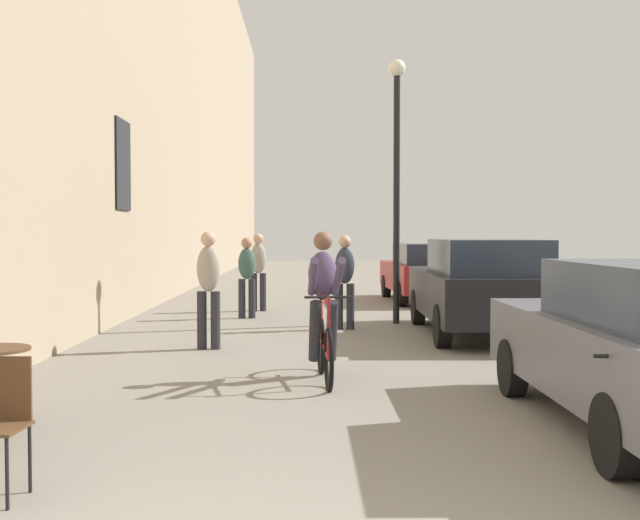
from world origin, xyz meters
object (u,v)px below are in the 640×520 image
object	(u,v)px
pedestrian_near	(208,283)
pedestrian_furthest	(258,267)
parked_car_second	(481,286)
cyclist_on_bicycle	(324,309)
pedestrian_mid	(345,277)
street_lamp	(397,157)
parked_car_third	(425,272)
pedestrian_far	(247,273)

from	to	relation	value
pedestrian_near	pedestrian_furthest	distance (m)	5.54
pedestrian_furthest	parked_car_second	distance (m)	5.69
cyclist_on_bicycle	pedestrian_mid	bearing A→B (deg)	84.28
cyclist_on_bicycle	parked_car_second	bearing A→B (deg)	54.53
pedestrian_furthest	street_lamp	world-z (taller)	street_lamp
cyclist_on_bicycle	street_lamp	size ratio (longest dim) A/B	0.36
pedestrian_near	parked_car_third	size ratio (longest dim) A/B	0.42
pedestrian_near	parked_car_third	bearing A→B (deg)	60.75
pedestrian_near	street_lamp	distance (m)	4.91
pedestrian_near	pedestrian_mid	size ratio (longest dim) A/B	1.04
cyclist_on_bicycle	parked_car_third	bearing A→B (deg)	74.98
street_lamp	parked_car_third	bearing A→B (deg)	74.91
cyclist_on_bicycle	pedestrian_furthest	size ratio (longest dim) A/B	1.05
pedestrian_near	pedestrian_far	xyz separation A→B (m)	(0.24, 4.09, -0.07)
cyclist_on_bicycle	parked_car_second	world-z (taller)	cyclist_on_bicycle
cyclist_on_bicycle	pedestrian_far	xyz separation A→B (m)	(-1.39, 6.43, 0.09)
pedestrian_far	pedestrian_mid	bearing A→B (deg)	-44.03
pedestrian_far	parked_car_third	xyz separation A→B (m)	(4.09, 3.64, -0.16)
pedestrian_furthest	parked_car_third	bearing A→B (deg)	29.20
pedestrian_mid	street_lamp	world-z (taller)	street_lamp
pedestrian_furthest	cyclist_on_bicycle	bearing A→B (deg)	-80.94
pedestrian_far	parked_car_third	bearing A→B (deg)	41.67
parked_car_third	pedestrian_near	bearing A→B (deg)	-119.25
pedestrian_mid	parked_car_second	world-z (taller)	pedestrian_mid
cyclist_on_bicycle	pedestrian_furthest	bearing A→B (deg)	99.06
cyclist_on_bicycle	pedestrian_near	xyz separation A→B (m)	(-1.63, 2.34, 0.16)
pedestrian_near	cyclist_on_bicycle	bearing A→B (deg)	-55.20
cyclist_on_bicycle	street_lamp	bearing A→B (deg)	75.04
pedestrian_near	street_lamp	xyz separation A→B (m)	(3.10, 3.15, 2.14)
pedestrian_mid	street_lamp	distance (m)	2.55
cyclist_on_bicycle	pedestrian_near	size ratio (longest dim) A/B	1.02
cyclist_on_bicycle	parked_car_third	size ratio (longest dim) A/B	0.43
pedestrian_near	parked_car_second	bearing A→B (deg)	18.08
cyclist_on_bicycle	street_lamp	world-z (taller)	street_lamp
pedestrian_furthest	pedestrian_near	bearing A→B (deg)	-93.87
street_lamp	pedestrian_far	bearing A→B (deg)	161.83
pedestrian_furthest	parked_car_second	world-z (taller)	pedestrian_furthest
pedestrian_furthest	parked_car_second	bearing A→B (deg)	-46.42
pedestrian_mid	pedestrian_far	xyz separation A→B (m)	(-1.86, 1.79, -0.03)
pedestrian_near	parked_car_third	xyz separation A→B (m)	(4.33, 7.74, -0.23)
pedestrian_far	parked_car_second	size ratio (longest dim) A/B	0.36
pedestrian_near	pedestrian_far	distance (m)	4.10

